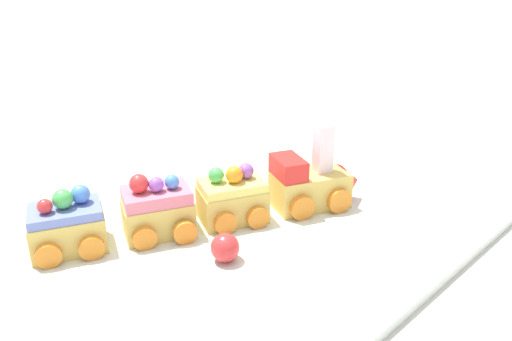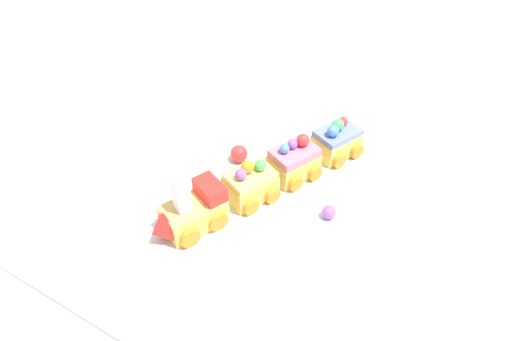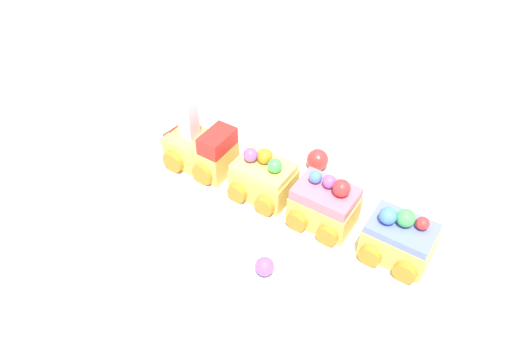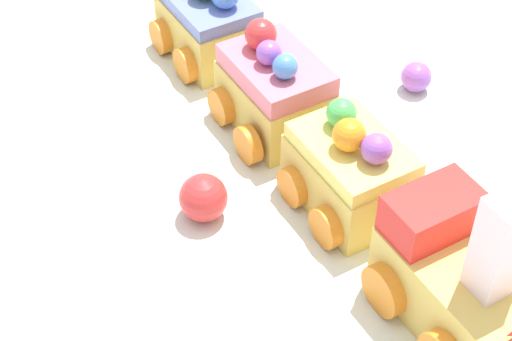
% 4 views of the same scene
% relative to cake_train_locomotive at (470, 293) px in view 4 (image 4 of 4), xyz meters
% --- Properties ---
extents(ground_plane, '(10.00, 10.00, 0.00)m').
position_rel_cake_train_locomotive_xyz_m(ground_plane, '(-0.13, 0.04, -0.04)').
color(ground_plane, beige).
extents(display_board, '(0.67, 0.48, 0.01)m').
position_rel_cake_train_locomotive_xyz_m(display_board, '(-0.13, 0.04, -0.04)').
color(display_board, silver).
rests_on(display_board, ground_plane).
extents(cake_train_locomotive, '(0.13, 0.10, 0.11)m').
position_rel_cake_train_locomotive_xyz_m(cake_train_locomotive, '(0.00, 0.00, 0.00)').
color(cake_train_locomotive, '#E0BC56').
rests_on(cake_train_locomotive, display_board).
extents(cake_car_lemon, '(0.09, 0.09, 0.07)m').
position_rel_cake_train_locomotive_xyz_m(cake_car_lemon, '(-0.10, 0.05, -0.00)').
color(cake_car_lemon, '#E0BC56').
rests_on(cake_car_lemon, display_board).
extents(cake_car_strawberry, '(0.09, 0.09, 0.08)m').
position_rel_cake_train_locomotive_xyz_m(cake_car_strawberry, '(-0.19, 0.08, -0.00)').
color(cake_car_strawberry, '#E0BC56').
rests_on(cake_car_strawberry, display_board).
extents(cake_car_blueberry, '(0.09, 0.09, 0.07)m').
position_rel_cake_train_locomotive_xyz_m(cake_car_blueberry, '(-0.28, 0.12, -0.00)').
color(cake_car_blueberry, '#E0BC56').
rests_on(cake_car_blueberry, display_board).
extents(gumball_purple, '(0.02, 0.02, 0.02)m').
position_rel_cake_train_locomotive_xyz_m(gumball_purple, '(-0.13, 0.18, -0.02)').
color(gumball_purple, '#9956C6').
rests_on(gumball_purple, display_board).
extents(gumball_red, '(0.03, 0.03, 0.03)m').
position_rel_cake_train_locomotive_xyz_m(gumball_red, '(-0.17, -0.02, -0.01)').
color(gumball_red, red).
rests_on(gumball_red, display_board).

